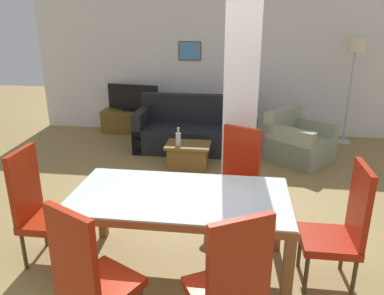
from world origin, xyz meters
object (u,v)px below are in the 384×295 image
Objects in this scene: dining_chair_head_right at (342,226)px; dining_chair_head_left at (39,205)px; tv_screen at (133,98)px; dining_table at (180,209)px; dining_chair_near_right at (230,283)px; floor_lamp at (355,56)px; tv_stand at (134,121)px; coffee_table at (188,155)px; armchair at (297,143)px; dining_chair_far_right at (236,177)px; bottle at (178,139)px; sofa at (196,132)px; dining_chair_near_left at (90,275)px.

dining_chair_head_left is at bearing 90.00° from dining_chair_head_right.
dining_table is at bearing 119.69° from tv_screen.
dining_chair_near_right reaches higher than tv_screen.
tv_screen is 4.13m from floor_lamp.
coffee_table is at bearing -52.19° from tv_stand.
dining_chair_head_left is (-1.80, 0.84, 0.00)m from dining_chair_near_right.
floor_lamp is (4.04, -0.13, 0.88)m from tv_screen.
armchair is (1.42, 3.02, -0.34)m from dining_table.
dining_chair_far_right is 1.72m from bottle.
dining_chair_head_left and dining_chair_head_right have the same top height.
sofa is 1.64m from tv_screen.
tv_stand is (-1.16, 5.09, -0.34)m from dining_chair_near_left.
armchair is (2.75, 3.02, -0.28)m from dining_chair_head_left.
floor_lamp reaches higher than dining_chair_near_left.
dining_table is at bearing 13.10° from armchair.
tv_screen reaches higher than tv_stand.
dining_chair_far_right is at bearing -58.92° from bottle.
dining_chair_head_left is at bearing -132.55° from floor_lamp.
coffee_table is (-1.65, 2.46, -0.36)m from dining_chair_head_right.
dining_chair_head_right reaches higher than tv_screen.
sofa is (-0.27, 3.38, -0.32)m from dining_table.
dining_chair_head_right is (1.37, 0.00, -0.06)m from dining_table.
dining_chair_near_right reaches higher than dining_table.
tv_stand is (-3.05, 1.18, -0.06)m from armchair.
dining_chair_near_right is at bearing 117.91° from dining_chair_far_right.
bottle is 0.22× the size of tv_stand.
dining_table is 1.50× the size of tv_stand.
dining_table is 1.72× the size of dining_chair_head_right.
dining_chair_near_right is at bearing 64.86° from dining_chair_head_left.
floor_lamp reaches higher than dining_chair_near_right.
sofa is at bearing -45.60° from dining_chair_far_right.
sofa is at bearing 70.64° from dining_chair_near_right.
armchair reaches higher than tv_stand.
dining_table is 2.83× the size of coffee_table.
bottle is at bearing 37.14° from dining_chair_head_right.
dining_chair_near_right is 0.87× the size of tv_stand.
coffee_table is at bearing 73.54° from dining_chair_near_right.
dining_chair_head_right is 3.03m from armchair.
coffee_table is 2.20m from tv_stand.
dining_chair_near_left is (-0.47, -0.89, -0.06)m from dining_table.
tv_screen is at bearing 111.21° from dining_table.
dining_chair_near_left is at bearing -117.91° from dining_table.
dining_chair_head_right is 1.65× the size of coffee_table.
dining_chair_near_right and dining_chair_head_right have the same top height.
tv_stand is at bearing 111.21° from dining_table.
dining_table is at bearing -68.79° from tv_stand.
dining_chair_head_right is at bearing 163.18° from dining_chair_far_right.
coffee_table is (0.19, 3.35, -0.36)m from dining_chair_near_left.
coffee_table is at bearing -33.40° from armchair.
tv_stand is (-1.36, 0.82, -0.08)m from sofa.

